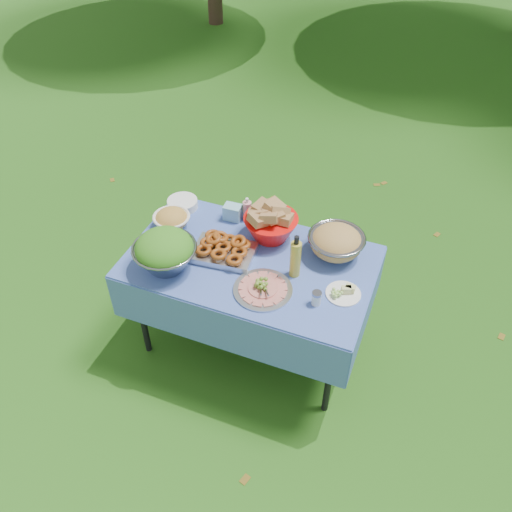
% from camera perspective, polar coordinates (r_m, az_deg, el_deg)
% --- Properties ---
extents(ground, '(80.00, 80.00, 0.00)m').
position_cam_1_polar(ground, '(3.78, -0.53, -8.94)').
color(ground, '#143509').
rests_on(ground, ground).
extents(picnic_table, '(1.46, 0.86, 0.76)m').
position_cam_1_polar(picnic_table, '(3.49, -0.57, -5.06)').
color(picnic_table, '#84B1FF').
rests_on(picnic_table, ground).
extents(salad_bowl, '(0.45, 0.45, 0.24)m').
position_cam_1_polar(salad_bowl, '(3.15, -9.59, 0.49)').
color(salad_bowl, gray).
rests_on(salad_bowl, picnic_table).
extents(pasta_bowl_white, '(0.25, 0.25, 0.13)m').
position_cam_1_polar(pasta_bowl_white, '(3.46, -8.88, 3.88)').
color(pasta_bowl_white, white).
rests_on(pasta_bowl_white, picnic_table).
extents(plate_stack, '(0.22, 0.22, 0.06)m').
position_cam_1_polar(plate_stack, '(3.64, -7.74, 5.48)').
color(plate_stack, white).
rests_on(plate_stack, picnic_table).
extents(wipes_box, '(0.12, 0.09, 0.10)m').
position_cam_1_polar(wipes_box, '(3.50, -2.47, 4.62)').
color(wipes_box, '#89CCE1').
rests_on(wipes_box, picnic_table).
extents(sanitizer_bottle, '(0.06, 0.06, 0.16)m').
position_cam_1_polar(sanitizer_bottle, '(3.48, -0.93, 5.01)').
color(sanitizer_bottle, pink).
rests_on(sanitizer_bottle, picnic_table).
extents(bread_bowl, '(0.42, 0.42, 0.22)m').
position_cam_1_polar(bread_bowl, '(3.32, 1.57, 3.53)').
color(bread_bowl, red).
rests_on(bread_bowl, picnic_table).
extents(pasta_bowl_steel, '(0.35, 0.35, 0.18)m').
position_cam_1_polar(pasta_bowl_steel, '(3.25, 8.45, 1.48)').
color(pasta_bowl_steel, gray).
rests_on(pasta_bowl_steel, picnic_table).
extents(fried_tray, '(0.39, 0.29, 0.09)m').
position_cam_1_polar(fried_tray, '(3.24, -3.41, 0.64)').
color(fried_tray, '#BBBCC0').
rests_on(fried_tray, picnic_table).
extents(charcuterie_platter, '(0.36, 0.36, 0.08)m').
position_cam_1_polar(charcuterie_platter, '(3.02, 0.73, -3.14)').
color(charcuterie_platter, silver).
rests_on(charcuterie_platter, picnic_table).
extents(oil_bottle, '(0.07, 0.07, 0.29)m').
position_cam_1_polar(oil_bottle, '(3.05, 4.18, -0.00)').
color(oil_bottle, gold).
rests_on(oil_bottle, picnic_table).
extents(cheese_plate, '(0.23, 0.23, 0.05)m').
position_cam_1_polar(cheese_plate, '(3.05, 9.21, -3.64)').
color(cheese_plate, white).
rests_on(cheese_plate, picnic_table).
extents(shaker, '(0.07, 0.07, 0.09)m').
position_cam_1_polar(shaker, '(2.97, 6.38, -4.43)').
color(shaker, silver).
rests_on(shaker, picnic_table).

